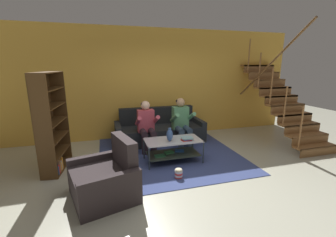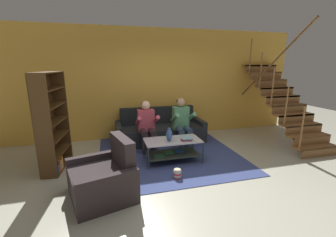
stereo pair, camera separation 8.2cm
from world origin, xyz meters
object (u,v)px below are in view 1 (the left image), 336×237
couch (159,131)px  person_seated_right (182,121)px  coffee_table (173,147)px  book_stack (187,139)px  bookshelf (50,128)px  popcorn_tub (179,173)px  armchair (106,179)px  vase (170,135)px  person_seated_left (147,124)px

couch → person_seated_right: bearing=-50.1°
coffee_table → book_stack: bearing=-21.4°
bookshelf → popcorn_tub: 2.51m
person_seated_right → armchair: person_seated_right is taller
coffee_table → armchair: bearing=-144.9°
book_stack → bookshelf: bookshelf is taller
coffee_table → armchair: size_ratio=1.01×
person_seated_right → book_stack: bearing=-102.9°
armchair → vase: bearing=35.2°
armchair → popcorn_tub: bearing=10.4°
bookshelf → popcorn_tub: (2.18, -1.02, -0.72)m
bookshelf → armchair: bookshelf is taller
coffee_table → bookshelf: size_ratio=0.62×
popcorn_tub → person_seated_right: bearing=68.9°
vase → popcorn_tub: 0.83m
vase → bookshelf: size_ratio=0.15×
person_seated_left → popcorn_tub: 1.63m
vase → bookshelf: 2.25m
book_stack → bookshelf: size_ratio=0.14×
person_seated_right → armchair: bearing=-136.3°
couch → coffee_table: couch is taller
armchair → popcorn_tub: 1.27m
person_seated_right → vase: person_seated_right is taller
person_seated_left → coffee_table: person_seated_left is taller
coffee_table → book_stack: size_ratio=4.53×
person_seated_left → popcorn_tub: person_seated_left is taller
person_seated_right → coffee_table: bearing=-120.7°
couch → armchair: size_ratio=1.98×
person_seated_right → vase: 1.01m
book_stack → person_seated_right: bearing=77.1°
vase → book_stack: vase is taller
couch → coffee_table: bearing=-91.9°
person_seated_right → bookshelf: (-2.76, -0.50, 0.17)m
popcorn_tub → couch: bearing=85.6°
book_stack → bookshelf: bearing=171.1°
coffee_table → popcorn_tub: (-0.11, -0.72, -0.22)m
person_seated_right → bookshelf: bearing=-169.8°
couch → book_stack: 1.44m
vase → popcorn_tub: size_ratio=1.50×
book_stack → bookshelf: (-2.56, 0.40, 0.31)m
person_seated_left → book_stack: 1.11m
person_seated_right → person_seated_left: bearing=-179.8°
person_seated_left → popcorn_tub: size_ratio=6.29×
bookshelf → armchair: 1.65m
book_stack → armchair: armchair is taller
couch → armchair: armchair is taller
person_seated_right → popcorn_tub: size_ratio=6.47×
person_seated_left → person_seated_right: 0.86m
person_seated_right → book_stack: 0.93m
book_stack → popcorn_tub: bearing=-121.6°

